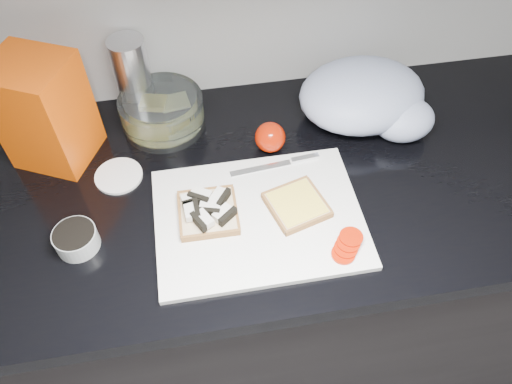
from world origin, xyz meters
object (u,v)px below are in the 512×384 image
(bread_bag, at_px, (44,112))
(steel_canister, at_px, (133,77))
(cutting_board, at_px, (259,218))
(glass_bowl, at_px, (162,112))

(bread_bag, distance_m, steel_canister, 0.21)
(cutting_board, bearing_deg, bread_bag, 147.14)
(bread_bag, bearing_deg, cutting_board, -7.10)
(cutting_board, relative_size, glass_bowl, 2.16)
(glass_bowl, xyz_separation_m, steel_canister, (-0.05, 0.06, 0.06))
(glass_bowl, bearing_deg, steel_canister, 130.33)
(bread_bag, relative_size, steel_canister, 1.24)
(cutting_board, xyz_separation_m, glass_bowl, (-0.17, 0.30, 0.03))
(cutting_board, height_order, bread_bag, bread_bag)
(glass_bowl, height_order, steel_canister, steel_canister)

